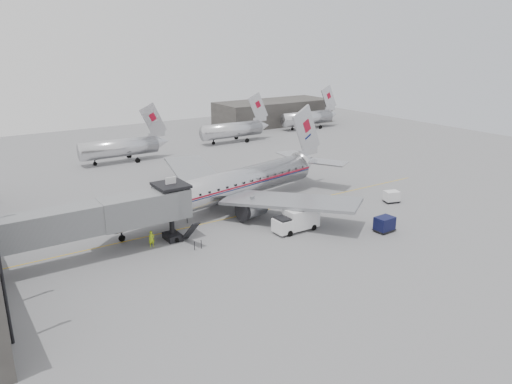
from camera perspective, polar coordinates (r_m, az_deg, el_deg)
ground at (r=58.05m, az=0.40°, el=-4.61°), size 160.00×160.00×0.00m
hangar at (r=130.16m, az=2.00°, el=9.08°), size 30.00×12.00×6.00m
apron_line at (r=64.27m, az=-0.39°, el=-2.38°), size 60.00×0.15×0.01m
jet_bridge at (r=53.07m, az=-16.99°, el=-2.73°), size 21.00×6.20×7.10m
distant_aircraft_near at (r=93.05m, az=-15.28°, el=4.97°), size 16.39×3.20×10.26m
distant_aircraft_mid at (r=107.35m, az=-2.71°, el=7.15°), size 16.39×3.20×10.26m
distant_aircraft_far at (r=124.31m, az=5.93°, el=8.48°), size 16.39×3.20×10.26m
airliner at (r=64.74m, az=-3.59°, el=0.60°), size 38.47×35.32×12.28m
service_van at (r=58.18m, az=4.64°, el=-3.17°), size 5.57×2.26×2.62m
baggage_cart_navy at (r=59.80m, az=14.47°, el=-3.55°), size 2.32×1.81×1.77m
baggage_cart_white at (r=70.54m, az=15.24°, el=-0.49°), size 2.37×2.06×1.58m
ramp_worker at (r=55.01m, az=-11.84°, el=-5.27°), size 0.67×0.45×1.80m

